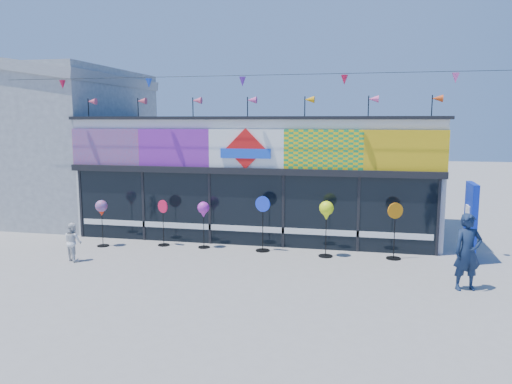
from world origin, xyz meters
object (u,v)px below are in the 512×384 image
(spinner_3, at_px, (263,222))
(spinner_4, at_px, (326,212))
(spinner_2, at_px, (203,211))
(adult_man, at_px, (468,252))
(spinner_5, at_px, (395,229))
(child, at_px, (73,242))
(blue_sign, at_px, (470,222))
(spinner_0, at_px, (102,209))
(spinner_1, at_px, (163,222))

(spinner_3, distance_m, spinner_4, 1.99)
(spinner_2, distance_m, adult_man, 7.69)
(spinner_5, bearing_deg, child, -166.63)
(blue_sign, bearing_deg, spinner_0, -175.56)
(blue_sign, xyz_separation_m, spinner_4, (-4.04, -0.52, 0.21))
(spinner_2, relative_size, spinner_3, 0.86)
(spinner_1, relative_size, spinner_5, 0.89)
(spinner_0, height_order, child, spinner_0)
(spinner_2, relative_size, child, 1.32)
(spinner_5, xyz_separation_m, child, (-8.94, -2.13, -0.32))
(spinner_0, relative_size, spinner_2, 1.01)
(spinner_2, height_order, spinner_5, spinner_5)
(child, bearing_deg, spinner_5, -139.55)
(spinner_1, bearing_deg, child, -129.73)
(blue_sign, xyz_separation_m, child, (-11.04, -2.48, -0.56))
(spinner_4, height_order, adult_man, adult_man)
(spinner_4, xyz_separation_m, spinner_5, (1.94, 0.16, -0.46))
(blue_sign, distance_m, spinner_0, 11.10)
(spinner_1, relative_size, child, 1.33)
(spinner_1, distance_m, spinner_4, 5.21)
(spinner_4, distance_m, spinner_5, 2.00)
(spinner_0, relative_size, child, 1.34)
(spinner_1, height_order, spinner_4, spinner_4)
(spinner_0, relative_size, spinner_1, 1.01)
(spinner_3, relative_size, child, 1.54)
(spinner_3, bearing_deg, adult_man, -24.30)
(spinner_2, bearing_deg, spinner_1, -179.93)
(spinner_0, relative_size, spinner_4, 0.90)
(blue_sign, height_order, spinner_2, blue_sign)
(spinner_1, bearing_deg, spinner_4, -2.58)
(spinner_1, relative_size, spinner_4, 0.89)
(adult_man, bearing_deg, spinner_4, 130.69)
(spinner_2, bearing_deg, child, -145.32)
(spinner_3, distance_m, child, 5.53)
(blue_sign, distance_m, spinner_5, 2.14)
(spinner_0, distance_m, spinner_3, 5.13)
(spinner_2, relative_size, spinner_5, 0.89)
(spinner_0, xyz_separation_m, spinner_5, (8.97, 0.43, -0.32))
(adult_man, xyz_separation_m, child, (-10.46, 0.25, -0.36))
(spinner_1, bearing_deg, spinner_2, 0.07)
(spinner_4, bearing_deg, spinner_2, 176.49)
(adult_man, bearing_deg, spinner_5, 105.87)
(blue_sign, height_order, spinner_4, blue_sign)
(blue_sign, relative_size, spinner_2, 1.52)
(spinner_1, height_order, spinner_3, spinner_3)
(adult_man, bearing_deg, spinner_2, 144.70)
(spinner_4, relative_size, adult_man, 0.91)
(spinner_0, distance_m, child, 1.81)
(blue_sign, height_order, adult_man, blue_sign)
(blue_sign, distance_m, spinner_2, 7.87)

